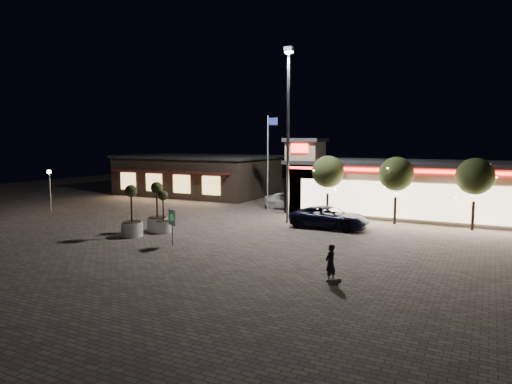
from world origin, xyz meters
The scene contains 17 objects.
ground centered at (0.00, 0.00, 0.00)m, with size 90.00×90.00×0.00m, color #71655B.
retail_building centered at (9.51, 15.82, 2.21)m, with size 20.40×8.40×6.10m.
restaurant_building centered at (-14.00, 19.97, 2.16)m, with size 16.40×11.00×4.30m.
floodlight_pole centered at (2.00, 8.00, 7.02)m, with size 0.60×0.40×12.38m.
flagpole centered at (-1.90, 13.00, 4.74)m, with size 0.95×0.10×8.00m.
lamp_post_west centered at (-18.00, 4.00, 2.46)m, with size 0.36×0.36×3.48m.
string_tree_a centered at (4.00, 11.00, 3.56)m, with size 2.42×2.42×4.79m.
string_tree_b centered at (9.00, 11.00, 3.56)m, with size 2.42×2.42×4.79m.
string_tree_c centered at (14.00, 11.00, 3.56)m, with size 2.42×2.42×4.79m.
pickup_truck centered at (5.35, 7.39, 0.74)m, with size 2.44×5.30×1.47m, color black.
white_sedan centered at (-0.53, 14.00, 0.74)m, with size 1.74×4.33×1.48m, color white.
pedestrian centered at (9.09, -3.89, 0.79)m, with size 0.58×0.38×1.58m, color black.
dog centered at (9.58, -4.71, 0.27)m, with size 0.52×0.23×0.28m.
planter_left centered at (-3.70, 1.09, 0.85)m, with size 1.11×1.11×2.74m.
planter_mid centered at (-4.68, -0.75, 0.99)m, with size 1.31×1.31×3.21m.
planter_right centered at (-4.37, 1.29, 1.00)m, with size 1.32×1.32×3.25m.
valet_sign centered at (-0.94, -1.57, 1.42)m, with size 0.64×0.32×2.04m.
Camera 1 is at (14.85, -21.93, 5.89)m, focal length 32.00 mm.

